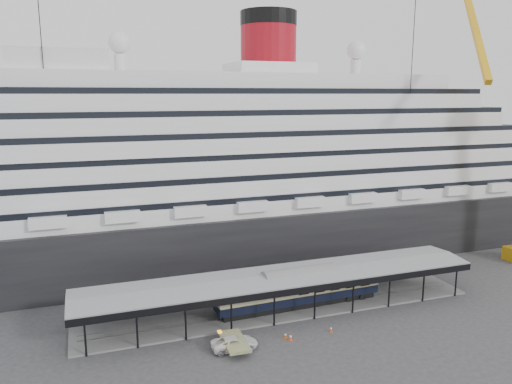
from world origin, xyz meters
TOP-DOWN VIEW (x-y plane):
  - ground at (0.00, 0.00)m, footprint 200.00×200.00m
  - cruise_ship at (0.05, 32.00)m, footprint 130.00×30.00m
  - platform_canopy at (0.00, 5.00)m, footprint 56.00×9.18m
  - port_truck at (-9.52, -3.19)m, footprint 5.56×2.68m
  - pullman_carriage at (2.47, 5.00)m, footprint 24.22×3.84m
  - traffic_cone_left at (-2.84, -2.72)m, footprint 0.44×0.44m
  - traffic_cone_mid at (-2.46, -3.46)m, footprint 0.49×0.49m
  - traffic_cone_right at (3.24, -3.09)m, footprint 0.44×0.44m

SIDE VIEW (x-z plane):
  - ground at x=0.00m, z-range 0.00..0.00m
  - traffic_cone_right at x=3.24m, z-range 0.00..0.74m
  - traffic_cone_left at x=-2.84m, z-range 0.00..0.75m
  - traffic_cone_mid at x=-2.46m, z-range 0.00..0.84m
  - port_truck at x=-9.52m, z-range 0.00..1.53m
  - platform_canopy at x=0.00m, z-range -0.29..5.01m
  - pullman_carriage at x=2.47m, z-range -8.99..14.70m
  - cruise_ship at x=0.05m, z-range -3.60..40.30m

